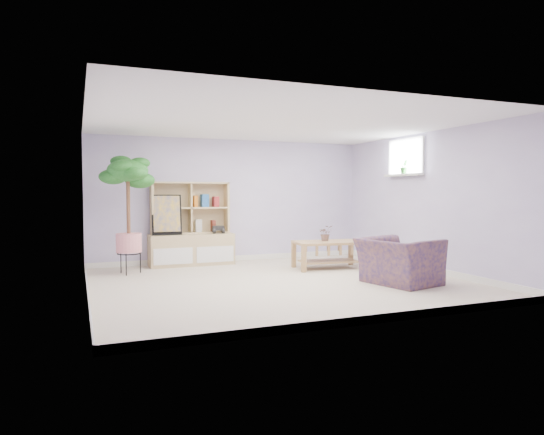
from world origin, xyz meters
name	(u,v)px	position (x,y,z in m)	size (l,w,h in m)	color
floor	(281,282)	(0.00, 0.00, 0.00)	(5.50, 5.00, 0.01)	beige
ceiling	(281,123)	(0.00, 0.00, 2.40)	(5.50, 5.00, 0.01)	white
walls	(281,203)	(0.00, 0.00, 1.20)	(5.51, 5.01, 2.40)	silver
baseboard	(281,279)	(0.00, 0.00, 0.05)	(5.50, 5.00, 0.10)	white
window	(406,157)	(2.73, 0.60, 2.00)	(0.10, 0.98, 0.68)	#CFE9FE
window_sill	(403,175)	(2.67, 0.60, 1.68)	(0.14, 1.00, 0.04)	white
storage_unit	(191,224)	(-0.87, 2.24, 0.78)	(1.56, 0.53, 1.56)	tan
poster	(167,215)	(-1.34, 2.18, 0.95)	(0.53, 0.12, 0.74)	yellow
toy_truck	(218,229)	(-0.37, 2.18, 0.67)	(0.31, 0.21, 0.16)	black
coffee_table	(328,255)	(1.31, 0.92, 0.25)	(1.20, 0.65, 0.49)	#AA7F47
table_plant	(326,233)	(1.28, 0.97, 0.63)	(0.25, 0.22, 0.28)	#1E642E
floor_tree	(128,215)	(-2.06, 1.65, 0.99)	(0.73, 0.73, 1.99)	#126013
armchair	(399,258)	(1.58, -0.77, 0.39)	(1.05, 0.91, 0.78)	navy
sill_plant	(404,167)	(2.67, 0.58, 1.83)	(0.14, 0.11, 0.25)	#126013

